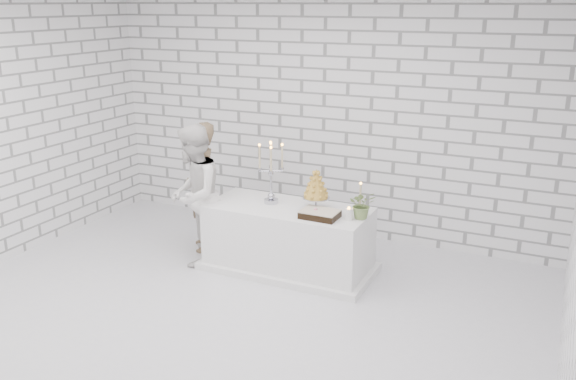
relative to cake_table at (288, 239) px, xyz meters
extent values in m
cube|color=silver|center=(-0.14, -1.15, -0.38)|extent=(6.00, 5.00, 0.01)
cube|color=white|center=(-0.14, 1.35, 1.12)|extent=(6.00, 0.01, 3.00)
cube|color=white|center=(0.00, 0.00, 0.00)|extent=(1.80, 0.80, 0.75)
imported|color=brown|center=(-1.21, 0.14, 0.41)|extent=(0.65, 0.68, 1.57)
imported|color=white|center=(-1.07, -0.24, 0.44)|extent=(0.84, 0.95, 1.62)
cube|color=black|center=(0.45, -0.17, 0.42)|extent=(0.39, 0.28, 0.08)
cylinder|color=white|center=(0.74, -0.10, 0.44)|extent=(0.09, 0.09, 0.12)
cylinder|color=#C5B58A|center=(0.78, 0.16, 0.54)|extent=(0.07, 0.07, 0.32)
imported|color=#446A3C|center=(0.85, 0.00, 0.53)|extent=(0.35, 0.33, 0.31)
camera|label=1|loc=(2.70, -5.77, 2.55)|focal=38.08mm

